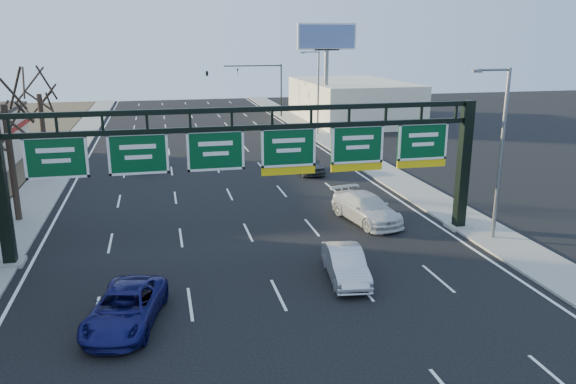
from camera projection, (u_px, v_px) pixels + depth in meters
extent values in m
plane|color=black|center=(289.00, 317.00, 21.69)|extent=(160.00, 160.00, 0.00)
cube|color=gray|center=(36.00, 197.00, 37.65)|extent=(3.00, 120.00, 0.12)
cube|color=gray|center=(391.00, 177.00, 43.24)|extent=(3.00, 120.00, 0.12)
cube|color=white|center=(226.00, 187.00, 40.46)|extent=(21.60, 120.00, 0.01)
cube|color=black|center=(1.00, 192.00, 25.69)|extent=(0.55, 0.55, 7.20)
cube|color=gray|center=(11.00, 263.00, 26.62)|extent=(1.20, 1.20, 0.20)
cube|color=black|center=(463.00, 166.00, 30.79)|extent=(0.55, 0.55, 7.20)
cube|color=gray|center=(458.00, 227.00, 31.72)|extent=(1.20, 1.20, 0.20)
cube|color=black|center=(252.00, 109.00, 27.32)|extent=(23.40, 0.25, 0.25)
cube|color=black|center=(252.00, 128.00, 27.56)|extent=(23.40, 0.25, 0.25)
cube|color=#04421F|center=(56.00, 157.00, 25.84)|extent=(2.80, 0.10, 2.00)
cube|color=#04421F|center=(138.00, 154.00, 26.64)|extent=(2.80, 0.10, 2.00)
cube|color=#04421F|center=(216.00, 150.00, 27.44)|extent=(2.80, 0.10, 2.00)
cube|color=#04421F|center=(288.00, 147.00, 28.24)|extent=(2.80, 0.10, 2.00)
cube|color=yellow|center=(288.00, 171.00, 28.56)|extent=(2.80, 0.10, 0.40)
cube|color=#04421F|center=(357.00, 144.00, 29.04)|extent=(2.80, 0.10, 2.00)
cube|color=yellow|center=(357.00, 167.00, 29.36)|extent=(2.80, 0.10, 0.40)
cube|color=#04421F|center=(423.00, 141.00, 29.84)|extent=(2.80, 0.10, 2.00)
cube|color=yellow|center=(421.00, 164.00, 30.16)|extent=(2.80, 0.10, 0.40)
cube|color=maroon|center=(5.00, 134.00, 44.53)|extent=(1.20, 18.00, 0.40)
cube|color=beige|center=(352.00, 101.00, 72.32)|extent=(12.00, 20.00, 5.00)
cylinder|color=black|center=(12.00, 162.00, 32.03)|extent=(0.36, 0.36, 6.84)
cylinder|color=black|center=(44.00, 136.00, 41.47)|extent=(0.36, 0.36, 6.46)
cylinder|color=slate|center=(501.00, 154.00, 28.84)|extent=(0.20, 0.20, 9.00)
cylinder|color=slate|center=(494.00, 67.00, 27.46)|extent=(1.80, 0.12, 0.12)
cube|color=slate|center=(477.00, 69.00, 27.28)|extent=(0.50, 0.22, 0.15)
cylinder|color=slate|center=(318.00, 93.00, 60.75)|extent=(0.20, 0.20, 9.00)
cylinder|color=slate|center=(311.00, 51.00, 59.38)|extent=(1.80, 0.12, 0.12)
cube|color=slate|center=(302.00, 51.00, 59.19)|extent=(0.50, 0.22, 0.15)
cylinder|color=slate|center=(326.00, 89.00, 66.00)|extent=(0.50, 0.50, 9.00)
cube|color=slate|center=(327.00, 50.00, 64.80)|extent=(3.00, 0.30, 0.20)
cube|color=white|center=(327.00, 36.00, 64.40)|extent=(7.00, 0.30, 3.00)
cube|color=#5269A4|center=(327.00, 36.00, 64.21)|extent=(6.60, 0.05, 2.60)
cylinder|color=black|center=(281.00, 91.00, 74.95)|extent=(0.18, 0.18, 7.00)
cylinder|color=black|center=(253.00, 66.00, 73.24)|extent=(7.60, 0.14, 0.14)
imported|color=black|center=(238.00, 72.00, 73.02)|extent=(0.20, 0.20, 1.00)
imported|color=black|center=(207.00, 73.00, 72.15)|extent=(0.54, 0.54, 1.62)
imported|color=#121353|center=(125.00, 308.00, 20.92)|extent=(3.43, 5.43, 1.40)
imported|color=#B4B4B9|center=(346.00, 264.00, 24.90)|extent=(2.02, 4.47, 1.42)
imported|color=silver|center=(366.00, 208.00, 32.77)|extent=(3.27, 5.84, 1.60)
imported|color=#3A3D3F|center=(307.00, 163.00, 44.56)|extent=(2.19, 4.58, 1.51)
imported|color=#BBBBC1|center=(143.00, 157.00, 46.46)|extent=(2.73, 5.30, 1.66)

